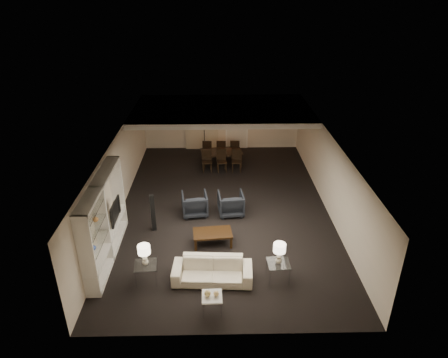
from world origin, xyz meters
The scene contains 35 objects.
floor centered at (0.00, 0.00, 0.00)m, with size 11.00×11.00×0.00m, color black.
ceiling centered at (0.00, 0.00, 2.50)m, with size 7.00×11.00×0.02m, color silver.
wall_back centered at (0.00, 5.50, 1.25)m, with size 7.00×0.02×2.50m, color beige.
wall_front centered at (0.00, -5.50, 1.25)m, with size 7.00×0.02×2.50m, color beige.
wall_left centered at (-3.50, 0.00, 1.25)m, with size 0.02×11.00×2.50m, color beige.
wall_right centered at (3.50, 0.00, 1.25)m, with size 0.02×11.00×2.50m, color beige.
ceiling_soffit centered at (0.00, 3.50, 2.40)m, with size 7.00×4.00×0.20m, color silver.
curtains centered at (-0.90, 5.42, 1.20)m, with size 1.50×0.12×2.40m, color beige.
door centered at (0.70, 5.47, 1.05)m, with size 0.90×0.05×2.10m, color silver.
painting centered at (2.10, 5.46, 1.55)m, with size 0.95×0.04×0.65m, color #142D38.
media_unit centered at (-3.31, -2.60, 1.18)m, with size 0.38×3.40×2.35m, color white, non-canonical shape.
pendant_light centered at (0.30, 3.50, 1.92)m, with size 0.52×0.52×0.24m, color #D8591E.
sofa centered at (-0.38, -3.69, 0.30)m, with size 2.05×0.80×0.60m, color beige.
coffee_table centered at (-0.38, -2.09, 0.20)m, with size 1.13×0.66×0.40m, color black, non-canonical shape.
armchair_left centered at (-0.98, -0.39, 0.38)m, with size 0.82×0.84×0.76m, color black.
armchair_right centered at (0.22, -0.39, 0.38)m, with size 0.82×0.84×0.76m, color black.
side_table_left centered at (-2.08, -3.69, 0.26)m, with size 0.56×0.56×0.53m, color white, non-canonical shape.
side_table_right centered at (1.32, -3.69, 0.26)m, with size 0.56×0.56×0.53m, color silver, non-canonical shape.
table_lamp_left centered at (-2.08, -3.69, 0.82)m, with size 0.32×0.32×0.58m, color beige, non-canonical shape.
table_lamp_right centered at (1.32, -3.69, 0.82)m, with size 0.32×0.32×0.58m, color beige, non-canonical shape.
marble_table centered at (-0.38, -4.79, 0.23)m, with size 0.47×0.47×0.47m, color silver, non-canonical shape.
gold_gourd_a centered at (-0.48, -4.79, 0.54)m, with size 0.15×0.15×0.15m, color #D6BD71.
gold_gourd_b centered at (-0.28, -4.79, 0.54)m, with size 0.13×0.13×0.13m, color #EAC47C.
television centered at (-3.28, -1.90, 1.04)m, with size 0.13×0.99×0.57m, color black.
vase_blue centered at (-3.31, -3.77, 1.14)m, with size 0.16×0.16×0.17m, color #2A4CB6.
vase_amber centered at (-3.31, -3.25, 1.64)m, with size 0.15×0.15×0.16m, color #C78542.
floor_speaker centered at (-2.22, -1.30, 0.62)m, with size 0.13×0.13×1.23m, color black.
dining_table centered at (-0.03, 3.58, 0.30)m, with size 1.71×0.95×0.60m, color black.
chair_nl centered at (-0.63, 2.93, 0.45)m, with size 0.41×0.41×0.89m, color black, non-canonical shape.
chair_nm centered at (-0.03, 2.93, 0.45)m, with size 0.41×0.41×0.89m, color black, non-canonical shape.
chair_nr centered at (0.57, 2.93, 0.45)m, with size 0.41×0.41×0.89m, color black, non-canonical shape.
chair_fl centered at (-0.63, 4.23, 0.45)m, with size 0.41×0.41×0.89m, color black, non-canonical shape.
chair_fm centered at (-0.03, 4.23, 0.45)m, with size 0.41×0.41×0.89m, color black, non-canonical shape.
chair_fr centered at (0.57, 4.23, 0.45)m, with size 0.41×0.41×0.89m, color black, non-canonical shape.
floor_lamp centered at (-0.78, 5.20, 0.87)m, with size 0.25×0.25×1.74m, color black, non-canonical shape.
Camera 1 is at (-0.25, -11.85, 7.02)m, focal length 32.00 mm.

